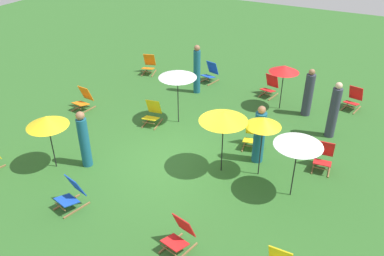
{
  "coord_description": "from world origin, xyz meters",
  "views": [
    {
      "loc": [
        4.82,
        -8.08,
        6.67
      ],
      "look_at": [
        0.0,
        1.2,
        0.5
      ],
      "focal_mm": 37.04,
      "sensor_mm": 36.0,
      "label": 1
    }
  ],
  "objects_px": {
    "umbrella_1": "(284,69)",
    "umbrella_0": "(224,116)",
    "deckchair_8": "(270,86)",
    "umbrella_3": "(299,142)",
    "person_1": "(334,111)",
    "person_4": "(259,136)",
    "deckchair_4": "(149,65)",
    "person_3": "(84,140)",
    "person_0": "(197,70)",
    "deckchair_11": "(210,73)",
    "person_2": "(308,94)",
    "deckchair_1": "(353,99)",
    "deckchair_10": "(152,113)",
    "umbrella_4": "(178,74)",
    "deckchair_0": "(180,235)",
    "umbrella_2": "(264,122)",
    "umbrella_5": "(47,121)",
    "deckchair_7": "(72,194)",
    "deckchair_9": "(324,157)",
    "deckchair_6": "(252,135)",
    "deckchair_5": "(83,99)"
  },
  "relations": [
    {
      "from": "umbrella_1",
      "to": "umbrella_3",
      "type": "relative_size",
      "value": 0.95
    },
    {
      "from": "umbrella_1",
      "to": "umbrella_0",
      "type": "bearing_deg",
      "value": -94.63
    },
    {
      "from": "deckchair_7",
      "to": "person_4",
      "type": "distance_m",
      "value": 5.24
    },
    {
      "from": "deckchair_4",
      "to": "person_2",
      "type": "distance_m",
      "value": 6.96
    },
    {
      "from": "umbrella_0",
      "to": "deckchair_8",
      "type": "bearing_deg",
      "value": 93.45
    },
    {
      "from": "umbrella_0",
      "to": "person_4",
      "type": "distance_m",
      "value": 1.48
    },
    {
      "from": "umbrella_4",
      "to": "deckchair_4",
      "type": "bearing_deg",
      "value": 135.44
    },
    {
      "from": "deckchair_11",
      "to": "umbrella_5",
      "type": "bearing_deg",
      "value": -87.14
    },
    {
      "from": "deckchair_1",
      "to": "umbrella_2",
      "type": "distance_m",
      "value": 5.72
    },
    {
      "from": "umbrella_1",
      "to": "umbrella_4",
      "type": "height_order",
      "value": "umbrella_4"
    },
    {
      "from": "person_0",
      "to": "deckchair_5",
      "type": "bearing_deg",
      "value": 130.81
    },
    {
      "from": "person_1",
      "to": "person_4",
      "type": "bearing_deg",
      "value": -82.69
    },
    {
      "from": "deckchair_4",
      "to": "deckchair_8",
      "type": "bearing_deg",
      "value": -14.08
    },
    {
      "from": "deckchair_9",
      "to": "person_2",
      "type": "bearing_deg",
      "value": 106.66
    },
    {
      "from": "deckchair_11",
      "to": "person_2",
      "type": "bearing_deg",
      "value": -1.17
    },
    {
      "from": "umbrella_4",
      "to": "umbrella_5",
      "type": "distance_m",
      "value": 4.27
    },
    {
      "from": "deckchair_0",
      "to": "umbrella_0",
      "type": "relative_size",
      "value": 0.45
    },
    {
      "from": "deckchair_0",
      "to": "person_4",
      "type": "distance_m",
      "value": 3.98
    },
    {
      "from": "umbrella_5",
      "to": "person_0",
      "type": "bearing_deg",
      "value": 78.04
    },
    {
      "from": "umbrella_5",
      "to": "person_4",
      "type": "relative_size",
      "value": 0.92
    },
    {
      "from": "deckchair_0",
      "to": "deckchair_10",
      "type": "xyz_separation_m",
      "value": [
        -3.47,
        4.38,
        0.0
      ]
    },
    {
      "from": "deckchair_5",
      "to": "umbrella_1",
      "type": "distance_m",
      "value": 7.15
    },
    {
      "from": "deckchair_5",
      "to": "umbrella_3",
      "type": "relative_size",
      "value": 0.48
    },
    {
      "from": "deckchair_4",
      "to": "deckchair_9",
      "type": "distance_m",
      "value": 8.86
    },
    {
      "from": "deckchair_11",
      "to": "umbrella_2",
      "type": "relative_size",
      "value": 0.47
    },
    {
      "from": "deckchair_5",
      "to": "umbrella_2",
      "type": "height_order",
      "value": "umbrella_2"
    },
    {
      "from": "deckchair_9",
      "to": "person_1",
      "type": "distance_m",
      "value": 1.94
    },
    {
      "from": "deckchair_6",
      "to": "deckchair_8",
      "type": "bearing_deg",
      "value": 88.64
    },
    {
      "from": "deckchair_4",
      "to": "deckchair_9",
      "type": "xyz_separation_m",
      "value": [
        8.1,
        -3.59,
        0.0
      ]
    },
    {
      "from": "deckchair_5",
      "to": "umbrella_2",
      "type": "xyz_separation_m",
      "value": [
        6.87,
        -0.82,
        1.29
      ]
    },
    {
      "from": "umbrella_2",
      "to": "umbrella_5",
      "type": "xyz_separation_m",
      "value": [
        -5.22,
        -2.31,
        -0.18
      ]
    },
    {
      "from": "deckchair_7",
      "to": "umbrella_5",
      "type": "bearing_deg",
      "value": 160.43
    },
    {
      "from": "deckchair_1",
      "to": "umbrella_3",
      "type": "relative_size",
      "value": 0.49
    },
    {
      "from": "umbrella_0",
      "to": "deckchair_5",
      "type": "bearing_deg",
      "value": 169.1
    },
    {
      "from": "deckchair_6",
      "to": "deckchair_9",
      "type": "bearing_deg",
      "value": -15.32
    },
    {
      "from": "deckchair_6",
      "to": "umbrella_2",
      "type": "xyz_separation_m",
      "value": [
        0.66,
        -1.27,
        1.29
      ]
    },
    {
      "from": "person_4",
      "to": "person_0",
      "type": "bearing_deg",
      "value": 69.44
    },
    {
      "from": "person_0",
      "to": "person_3",
      "type": "distance_m",
      "value": 5.79
    },
    {
      "from": "deckchair_4",
      "to": "person_3",
      "type": "xyz_separation_m",
      "value": [
        2.12,
        -6.53,
        0.46
      ]
    },
    {
      "from": "deckchair_1",
      "to": "umbrella_1",
      "type": "relative_size",
      "value": 0.51
    },
    {
      "from": "person_0",
      "to": "umbrella_2",
      "type": "bearing_deg",
      "value": -140.8
    },
    {
      "from": "umbrella_1",
      "to": "person_2",
      "type": "distance_m",
      "value": 1.19
    },
    {
      "from": "deckchair_7",
      "to": "deckchair_5",
      "type": "bearing_deg",
      "value": 141.58
    },
    {
      "from": "umbrella_4",
      "to": "person_0",
      "type": "bearing_deg",
      "value": 102.12
    },
    {
      "from": "deckchair_8",
      "to": "umbrella_3",
      "type": "relative_size",
      "value": 0.48
    },
    {
      "from": "umbrella_3",
      "to": "person_2",
      "type": "xyz_separation_m",
      "value": [
        -0.71,
        4.52,
        -0.82
      ]
    },
    {
      "from": "deckchair_6",
      "to": "person_4",
      "type": "distance_m",
      "value": 0.91
    },
    {
      "from": "deckchair_8",
      "to": "deckchair_11",
      "type": "distance_m",
      "value": 2.6
    },
    {
      "from": "deckchair_1",
      "to": "deckchair_10",
      "type": "xyz_separation_m",
      "value": [
        -5.81,
        -4.24,
        0.0
      ]
    },
    {
      "from": "deckchair_6",
      "to": "deckchair_9",
      "type": "xyz_separation_m",
      "value": [
        2.16,
        -0.16,
        0.0
      ]
    }
  ]
}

